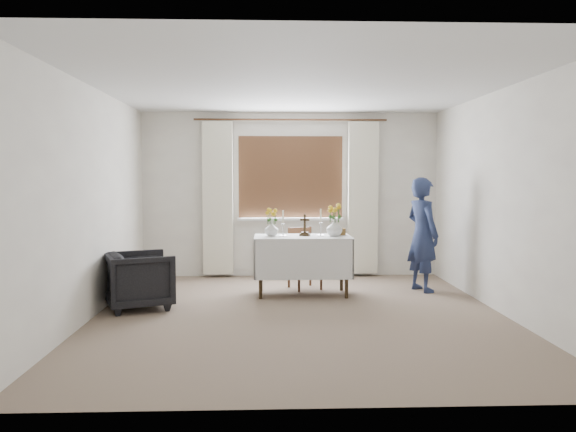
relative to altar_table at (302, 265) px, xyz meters
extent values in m
plane|color=#7B6955|center=(-0.10, -1.09, -0.38)|extent=(5.00, 5.00, 0.00)
cube|color=white|center=(0.00, 0.00, 0.00)|extent=(1.24, 0.64, 0.76)
imported|color=black|center=(-1.94, -0.68, -0.05)|extent=(0.94, 0.93, 0.66)
imported|color=navy|center=(1.61, 0.18, 0.38)|extent=(0.55, 0.65, 1.52)
cube|color=silver|center=(-0.10, 1.33, -0.08)|extent=(1.10, 0.10, 0.60)
imported|color=silver|center=(-0.40, 0.02, 0.47)|extent=(0.20, 0.20, 0.18)
imported|color=silver|center=(0.41, -0.02, 0.49)|extent=(0.25, 0.25, 0.21)
cylinder|color=brown|center=(0.47, 0.16, 0.42)|extent=(0.28, 0.28, 0.09)
camera|label=1|loc=(-0.45, -7.17, 1.14)|focal=35.00mm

